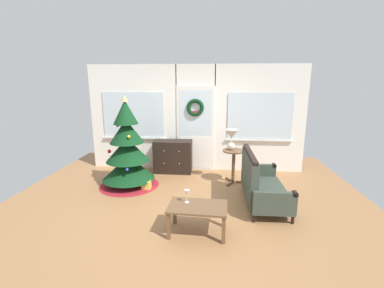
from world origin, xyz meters
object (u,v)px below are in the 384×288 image
christmas_tree (128,154)px  settee_sofa (260,184)px  dresser_cabinet (173,156)px  table_lamp (231,137)px  side_table (234,160)px  coffee_table (198,210)px  wine_glass (187,193)px  gift_box (146,185)px

christmas_tree → settee_sofa: bearing=-13.8°
christmas_tree → dresser_cabinet: size_ratio=2.09×
table_lamp → side_table: bearing=-33.7°
christmas_tree → side_table: bearing=9.0°
table_lamp → coffee_table: 2.26m
settee_sofa → table_lamp: (-0.46, 1.03, 0.64)m
settee_sofa → wine_glass: bearing=-141.2°
table_lamp → wine_glass: (-0.74, -1.99, -0.45)m
dresser_cabinet → side_table: 1.53m
table_lamp → coffee_table: table_lamp is taller
christmas_tree → coffee_table: 2.33m
side_table → gift_box: bearing=-163.6°
dresser_cabinet → gift_box: 1.22m
side_table → gift_box: size_ratio=4.04×
settee_sofa → coffee_table: 1.48m
settee_sofa → side_table: bearing=112.1°
coffee_table → settee_sofa: bearing=45.6°
christmas_tree → gift_box: bearing=-22.9°
gift_box → table_lamp: bearing=18.1°
settee_sofa → side_table: (-0.40, 0.99, 0.14)m
side_table → coffee_table: side_table is taller
table_lamp → gift_box: bearing=-161.9°
wine_glass → dresser_cabinet: bearing=103.4°
dresser_cabinet → side_table: (1.41, -0.59, 0.12)m
dresser_cabinet → settee_sofa: bearing=-41.1°
wine_glass → side_table: bearing=67.7°
dresser_cabinet → side_table: bearing=-22.7°
christmas_tree → gift_box: christmas_tree is taller
christmas_tree → wine_glass: 2.13m
gift_box → coffee_table: bearing=-52.9°
settee_sofa → gift_box: 2.26m
table_lamp → wine_glass: table_lamp is taller
wine_glass → gift_box: 1.80m
side_table → gift_box: 1.91m
settee_sofa → wine_glass: 1.55m
settee_sofa → christmas_tree: bearing=166.2°
settee_sofa → table_lamp: bearing=114.2°
dresser_cabinet → wine_glass: 2.62m
dresser_cabinet → gift_box: dresser_cabinet is taller
table_lamp → gift_box: size_ratio=2.44×
dresser_cabinet → coffee_table: 2.75m
dresser_cabinet → table_lamp: size_ratio=2.05×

